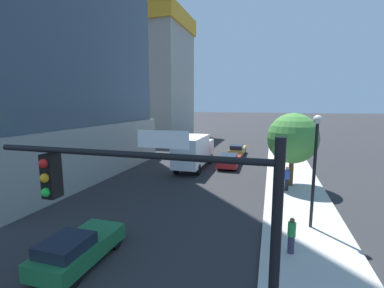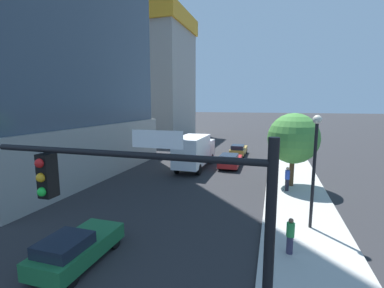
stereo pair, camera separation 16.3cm
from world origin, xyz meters
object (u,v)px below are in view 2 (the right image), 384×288
at_px(construction_building, 155,70).
at_px(car_green, 76,248).
at_px(traffic_light_pole, 156,214).
at_px(pedestrian_blue_shirt, 287,179).
at_px(car_red, 230,160).
at_px(box_truck, 194,151).
at_px(pedestrian_green_shirt, 290,236).
at_px(street_tree, 293,138).
at_px(car_gold, 239,150).
at_px(street_lamp, 315,155).

relative_size(construction_building, car_green, 8.31).
height_order(traffic_light_pole, pedestrian_blue_shirt, traffic_light_pole).
bearing_deg(car_red, box_truck, -154.66).
bearing_deg(pedestrian_green_shirt, box_truck, 121.05).
bearing_deg(car_red, construction_building, 129.24).
relative_size(car_red, pedestrian_green_shirt, 2.81).
xyz_separation_m(street_tree, pedestrian_green_shirt, (-0.61, -10.36, -2.93)).
distance_m(car_green, pedestrian_green_shirt, 8.98).
height_order(traffic_light_pole, car_gold, traffic_light_pole).
height_order(street_lamp, car_gold, street_lamp).
height_order(car_gold, car_red, car_red).
distance_m(street_tree, pedestrian_green_shirt, 10.78).
relative_size(pedestrian_green_shirt, pedestrian_blue_shirt, 0.88).
height_order(traffic_light_pole, box_truck, traffic_light_pole).
distance_m(traffic_light_pole, car_green, 7.24).
bearing_deg(car_red, car_gold, 90.00).
xyz_separation_m(street_tree, car_gold, (-5.65, 12.05, -3.16)).
height_order(construction_building, street_tree, construction_building).
bearing_deg(box_truck, pedestrian_blue_shirt, -30.40).
relative_size(construction_building, box_truck, 4.47).
distance_m(traffic_light_pole, pedestrian_green_shirt, 8.07).
height_order(street_lamp, street_tree, street_lamp).
distance_m(street_lamp, pedestrian_blue_shirt, 6.70).
bearing_deg(construction_building, box_truck, -57.97).
distance_m(car_red, box_truck, 3.90).
xyz_separation_m(street_tree, pedestrian_blue_shirt, (-0.37, -1.46, -2.82)).
bearing_deg(traffic_light_pole, construction_building, 114.49).
bearing_deg(car_green, car_red, 79.79).
bearing_deg(car_red, street_lamp, -63.84).
distance_m(street_tree, pedestrian_blue_shirt, 3.19).
distance_m(car_red, pedestrian_blue_shirt, 8.52).
bearing_deg(traffic_light_pole, street_lamp, 65.67).
xyz_separation_m(street_lamp, street_tree, (-0.55, 7.42, -0.08)).
bearing_deg(pedestrian_blue_shirt, pedestrian_green_shirt, -91.54).
relative_size(street_tree, pedestrian_blue_shirt, 3.17).
xyz_separation_m(box_truck, pedestrian_green_shirt, (8.41, -13.98, -0.92)).
distance_m(construction_building, pedestrian_green_shirt, 46.74).
bearing_deg(car_gold, pedestrian_green_shirt, -77.32).
xyz_separation_m(construction_building, car_gold, (18.66, -16.00, -12.35)).
distance_m(construction_building, street_tree, 38.24).
xyz_separation_m(traffic_light_pole, pedestrian_green_shirt, (3.17, 6.65, -3.29)).
distance_m(construction_building, car_green, 45.97).
bearing_deg(pedestrian_blue_shirt, street_lamp, -81.21).
relative_size(construction_building, car_gold, 7.31).
relative_size(street_lamp, car_red, 1.31).
relative_size(street_lamp, car_green, 1.44).
bearing_deg(car_gold, pedestrian_blue_shirt, -68.64).
bearing_deg(street_lamp, construction_building, 125.02).
bearing_deg(construction_building, traffic_light_pole, -65.51).
bearing_deg(pedestrian_green_shirt, traffic_light_pole, -115.51).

